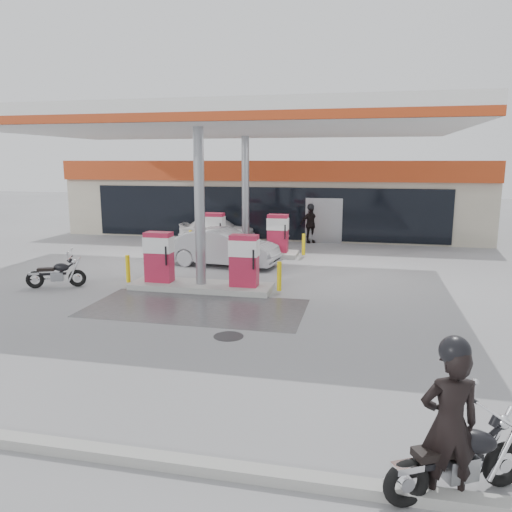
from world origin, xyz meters
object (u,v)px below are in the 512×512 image
Objects in this scene: main_motorcycle at (459,462)px; hatchback_silver at (223,247)px; attendant at (282,234)px; sedan_white at (217,229)px; parked_car_left at (106,220)px; parked_car_right at (430,228)px; biker_walking at (310,224)px; pump_island_near at (201,267)px; parked_motorcycle at (57,274)px; pump_island_far at (246,238)px; biker_main at (449,425)px.

hatchback_silver is at bearing 89.46° from main_motorcycle.
sedan_white is at bearing 38.68° from attendant.
parked_car_left is 0.88× the size of parked_car_right.
parked_car_right is at bearing -38.36° from hatchback_silver.
parked_car_right is 2.41× the size of biker_walking.
parked_car_left is at bearing 129.48° from pump_island_near.
pump_island_near is 9.47m from sedan_white.
sedan_white reaches higher than parked_motorcycle.
pump_island_far reaches higher than sedan_white.
hatchback_silver is (-1.75, -3.40, -0.08)m from attendant.
parked_motorcycle is at bearing -49.79° from biker_main.
sedan_white is (-8.45, 17.98, 0.19)m from main_motorcycle.
hatchback_silver is at bearing -167.55° from sedan_white.
parked_car_left is at bearing 140.62° from biker_walking.
pump_island_far is at bearing 33.46° from parked_motorcycle.
parked_car_right is at bearing -108.52° from biker_main.
pump_island_near is 1.00× the size of pump_island_far.
parked_car_left is 2.12× the size of biker_walking.
hatchback_silver is at bearing 23.26° from parked_motorcycle.
parked_car_left is (-16.09, 20.78, 0.11)m from main_motorcycle.
hatchback_silver is at bearing 132.41° from attendant.
parked_motorcycle is 0.97× the size of biker_walking.
attendant reaches higher than hatchback_silver.
parked_motorcycle is 0.46× the size of parked_car_left.
main_motorcycle is at bearing 176.44° from attendant.
sedan_white is at bearing 125.01° from pump_island_far.
pump_island_far is 16.03m from main_motorcycle.
parked_car_left is at bearing 55.91° from hatchback_silver.
biker_walking is (2.67, 6.20, 0.20)m from hatchback_silver.
pump_island_near and pump_island_far have the same top height.
biker_main reaches higher than hatchback_silver.
parked_car_right is at bearing 56.06° from main_motorcycle.
parked_car_left reaches higher than parked_motorcycle.
biker_main is (6.04, -8.87, 0.25)m from pump_island_near.
biker_walking is (2.36, 9.80, 0.20)m from pump_island_near.
hatchback_silver is (4.26, 4.38, 0.29)m from parked_motorcycle.
attendant reaches higher than parked_motorcycle.
pump_island_far is 2.92× the size of parked_motorcycle.
pump_island_near is at bearing -132.71° from biker_walking.
pump_island_far reaches higher than parked_motorcycle.
hatchback_silver is at bearing -142.48° from biker_walking.
attendant is at bearing -86.29° from biker_main.
hatchback_silver is (-0.31, -2.40, 0.00)m from pump_island_far.
pump_island_far is 1.36× the size of sedan_white.
biker_main reaches higher than biker_walking.
sedan_white is at bearing -77.86° from biker_main.
pump_island_far is 3.91m from sedan_white.
biker_walking is (-3.69, 18.67, -0.05)m from biker_main.
hatchback_silver is at bearing -106.52° from parked_car_left.
biker_main is 14.00m from hatchback_silver.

